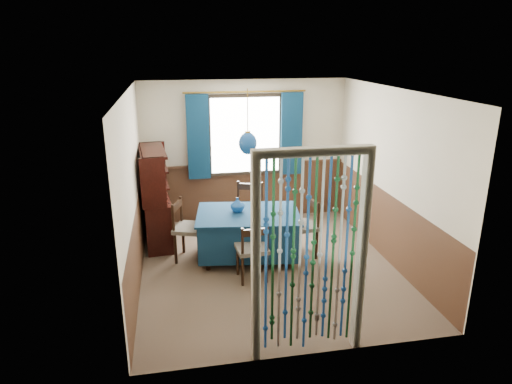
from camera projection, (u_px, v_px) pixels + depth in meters
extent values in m
plane|color=brown|center=(268.00, 266.00, 6.61)|extent=(4.00, 4.00, 0.00)
plane|color=silver|center=(269.00, 90.00, 5.83)|extent=(4.00, 4.00, 0.00)
plane|color=beige|center=(245.00, 151.00, 8.09)|extent=(3.60, 0.00, 3.60)
plane|color=beige|center=(312.00, 244.00, 4.35)|extent=(3.60, 0.00, 3.60)
plane|color=beige|center=(133.00, 191.00, 5.90)|extent=(0.00, 4.00, 4.00)
plane|color=beige|center=(391.00, 177.00, 6.53)|extent=(0.00, 4.00, 4.00)
plane|color=#462B1A|center=(245.00, 192.00, 8.31)|extent=(3.60, 0.00, 3.60)
plane|color=#462B1A|center=(309.00, 311.00, 4.60)|extent=(3.60, 0.00, 3.60)
plane|color=#462B1A|center=(139.00, 244.00, 6.14)|extent=(0.00, 4.00, 4.00)
plane|color=#462B1A|center=(386.00, 226.00, 6.76)|extent=(0.00, 4.00, 4.00)
cube|color=black|center=(245.00, 135.00, 7.95)|extent=(1.32, 0.12, 1.42)
cube|color=#0E2C49|center=(248.00, 233.00, 6.75)|extent=(1.55, 1.16, 0.56)
cube|color=#0E2C49|center=(248.00, 214.00, 6.66)|extent=(1.62, 1.23, 0.03)
cylinder|color=black|center=(208.00, 265.00, 6.49)|extent=(0.07, 0.07, 0.14)
cylinder|color=black|center=(290.00, 263.00, 6.54)|extent=(0.07, 0.07, 0.14)
cylinder|color=black|center=(211.00, 244.00, 7.17)|extent=(0.07, 0.07, 0.14)
cylinder|color=black|center=(284.00, 243.00, 7.22)|extent=(0.07, 0.07, 0.14)
cylinder|color=black|center=(243.00, 271.00, 6.01)|extent=(0.04, 0.04, 0.42)
cylinder|color=black|center=(267.00, 268.00, 6.09)|extent=(0.04, 0.04, 0.42)
cylinder|color=black|center=(238.00, 261.00, 6.30)|extent=(0.04, 0.04, 0.42)
cylinder|color=black|center=(261.00, 258.00, 6.38)|extent=(0.04, 0.04, 0.42)
cube|color=#5B5549|center=(252.00, 249.00, 6.12)|extent=(0.43, 0.42, 0.06)
cube|color=black|center=(255.00, 232.00, 5.88)|extent=(0.35, 0.06, 0.09)
cylinder|color=black|center=(242.00, 243.00, 5.88)|extent=(0.04, 0.04, 0.41)
cylinder|color=black|center=(267.00, 240.00, 5.95)|extent=(0.04, 0.04, 0.41)
cylinder|color=black|center=(261.00, 223.00, 7.56)|extent=(0.05, 0.05, 0.48)
cylinder|color=black|center=(239.00, 222.00, 7.62)|extent=(0.05, 0.05, 0.48)
cylinder|color=black|center=(258.00, 231.00, 7.22)|extent=(0.05, 0.05, 0.48)
cylinder|color=black|center=(234.00, 230.00, 7.28)|extent=(0.05, 0.05, 0.48)
cube|color=#5B5549|center=(248.00, 211.00, 7.33)|extent=(0.59, 0.58, 0.06)
cube|color=black|center=(250.00, 187.00, 7.41)|extent=(0.39, 0.18, 0.11)
cylinder|color=black|center=(262.00, 196.00, 7.42)|extent=(0.04, 0.04, 0.47)
cylinder|color=black|center=(238.00, 195.00, 7.48)|extent=(0.04, 0.04, 0.47)
cylinder|color=black|center=(183.00, 239.00, 6.97)|extent=(0.05, 0.05, 0.46)
cylinder|color=black|center=(176.00, 249.00, 6.62)|extent=(0.05, 0.05, 0.46)
cylinder|color=black|center=(206.00, 240.00, 6.92)|extent=(0.05, 0.05, 0.46)
cylinder|color=black|center=(199.00, 250.00, 6.57)|extent=(0.05, 0.05, 0.46)
cube|color=#5B5549|center=(190.00, 228.00, 6.69)|extent=(0.56, 0.57, 0.06)
cube|color=black|center=(177.00, 206.00, 6.61)|extent=(0.17, 0.38, 0.10)
cylinder|color=black|center=(181.00, 211.00, 6.83)|extent=(0.04, 0.04, 0.45)
cylinder|color=black|center=(173.00, 220.00, 6.48)|extent=(0.04, 0.04, 0.45)
cylinder|color=black|center=(317.00, 245.00, 6.77)|extent=(0.04, 0.04, 0.45)
cylinder|color=black|center=(307.00, 236.00, 7.09)|extent=(0.04, 0.04, 0.45)
cylinder|color=black|center=(295.00, 248.00, 6.67)|extent=(0.04, 0.04, 0.45)
cylinder|color=black|center=(287.00, 238.00, 7.00)|extent=(0.04, 0.04, 0.45)
cube|color=#5B5549|center=(302.00, 226.00, 6.81)|extent=(0.46, 0.48, 0.06)
cube|color=black|center=(314.00, 204.00, 6.75)|extent=(0.08, 0.38, 0.10)
cylinder|color=black|center=(319.00, 217.00, 6.63)|extent=(0.04, 0.04, 0.44)
cylinder|color=black|center=(309.00, 209.00, 6.96)|extent=(0.04, 0.04, 0.44)
cube|color=black|center=(157.00, 219.00, 7.33)|extent=(0.52, 1.21, 0.77)
cube|color=black|center=(153.00, 183.00, 6.58)|extent=(0.36, 0.08, 0.77)
cube|color=black|center=(155.00, 164.00, 7.62)|extent=(0.36, 0.08, 0.77)
cube|color=black|center=(152.00, 150.00, 6.98)|extent=(0.47, 1.20, 0.04)
cube|color=black|center=(142.00, 174.00, 7.07)|extent=(0.14, 1.15, 0.77)
cube|color=black|center=(156.00, 180.00, 7.14)|extent=(0.41, 1.12, 0.02)
cube|color=black|center=(155.00, 164.00, 7.06)|extent=(0.41, 1.12, 0.02)
cylinder|color=olive|center=(248.00, 116.00, 6.22)|extent=(0.01, 0.01, 0.75)
ellipsoid|color=navy|center=(248.00, 143.00, 6.33)|extent=(0.25, 0.25, 0.31)
cylinder|color=olive|center=(248.00, 132.00, 6.28)|extent=(0.08, 0.08, 0.03)
imported|color=navy|center=(237.00, 205.00, 6.69)|extent=(0.22, 0.22, 0.20)
imported|color=beige|center=(157.00, 183.00, 6.88)|extent=(0.25, 0.25, 0.05)
imported|color=beige|center=(159.00, 187.00, 7.38)|extent=(0.21, 0.21, 0.19)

